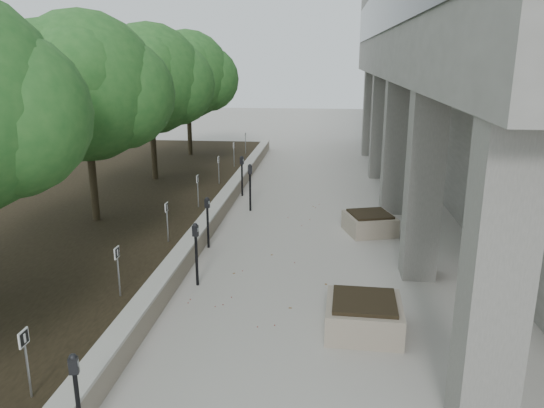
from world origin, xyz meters
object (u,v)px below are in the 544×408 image
at_px(parking_meter_1, 78,400).
at_px(parking_meter_3, 208,223).
at_px(planter_back, 370,223).
at_px(parking_meter_5, 242,176).
at_px(parking_meter_4, 250,188).
at_px(parking_meter_2, 196,254).
at_px(crabapple_tree_3, 87,119).
at_px(crabapple_tree_5, 188,93).
at_px(crabapple_tree_4, 151,103).
at_px(planter_front, 364,315).

distance_m(parking_meter_1, parking_meter_3, 7.06).
bearing_deg(planter_back, parking_meter_5, 139.04).
bearing_deg(parking_meter_4, parking_meter_2, -106.59).
bearing_deg(parking_meter_5, parking_meter_4, -53.10).
xyz_separation_m(crabapple_tree_3, parking_meter_1, (3.25, -7.82, -2.48)).
xyz_separation_m(crabapple_tree_5, parking_meter_2, (3.52, -13.01, -2.43)).
height_order(crabapple_tree_4, crabapple_tree_5, same).
bearing_deg(crabapple_tree_3, parking_meter_3, -13.18).
bearing_deg(planter_back, parking_meter_2, -134.89).
relative_size(parking_meter_2, parking_meter_3, 1.04).
bearing_deg(parking_meter_1, parking_meter_3, 76.45).
height_order(parking_meter_5, planter_back, parking_meter_5).
distance_m(crabapple_tree_5, parking_meter_3, 11.51).
relative_size(crabapple_tree_3, parking_meter_5, 3.86).
bearing_deg(crabapple_tree_5, parking_meter_4, -62.60).
distance_m(crabapple_tree_5, parking_meter_4, 8.63).
distance_m(parking_meter_2, planter_front, 3.74).
relative_size(crabapple_tree_4, parking_meter_5, 3.86).
distance_m(crabapple_tree_3, crabapple_tree_5, 10.00).
distance_m(parking_meter_2, parking_meter_4, 5.65).
bearing_deg(parking_meter_4, parking_meter_1, -106.68).
bearing_deg(planter_front, parking_meter_5, 111.79).
xyz_separation_m(crabapple_tree_3, parking_meter_3, (3.25, -0.76, -2.46)).
bearing_deg(planter_back, crabapple_tree_5, 128.87).
bearing_deg(parking_meter_4, planter_front, -80.64).
distance_m(parking_meter_2, parking_meter_5, 7.43).
relative_size(parking_meter_4, parking_meter_5, 1.06).
bearing_deg(crabapple_tree_4, crabapple_tree_5, 90.00).
bearing_deg(parking_meter_1, parking_meter_5, 76.33).
xyz_separation_m(parking_meter_1, parking_meter_5, (0.03, 12.23, 0.07)).
xyz_separation_m(parking_meter_1, parking_meter_4, (0.57, 10.45, 0.11)).
bearing_deg(parking_meter_1, crabapple_tree_4, 90.68).
bearing_deg(parking_meter_4, parking_meter_3, -113.11).
height_order(parking_meter_3, parking_meter_4, parking_meter_4).
xyz_separation_m(parking_meter_1, parking_meter_2, (0.27, 4.81, 0.05)).
height_order(parking_meter_1, parking_meter_4, parking_meter_4).
xyz_separation_m(parking_meter_2, planter_back, (3.85, 3.87, -0.40)).
xyz_separation_m(parking_meter_4, planter_back, (3.55, -1.78, -0.46)).
xyz_separation_m(parking_meter_3, parking_meter_4, (0.57, 3.39, 0.08)).
relative_size(parking_meter_2, planter_front, 1.06).
distance_m(parking_meter_1, parking_meter_2, 4.82).
xyz_separation_m(parking_meter_3, planter_back, (4.12, 1.61, -0.38)).
height_order(parking_meter_1, planter_back, parking_meter_1).
relative_size(parking_meter_1, parking_meter_2, 0.93).
bearing_deg(planter_front, crabapple_tree_3, 146.20).
bearing_deg(parking_meter_5, planter_front, -48.32).
height_order(parking_meter_2, parking_meter_4, parking_meter_4).
height_order(crabapple_tree_3, parking_meter_1, crabapple_tree_3).
height_order(crabapple_tree_5, parking_meter_2, crabapple_tree_5).
relative_size(parking_meter_1, parking_meter_4, 0.86).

